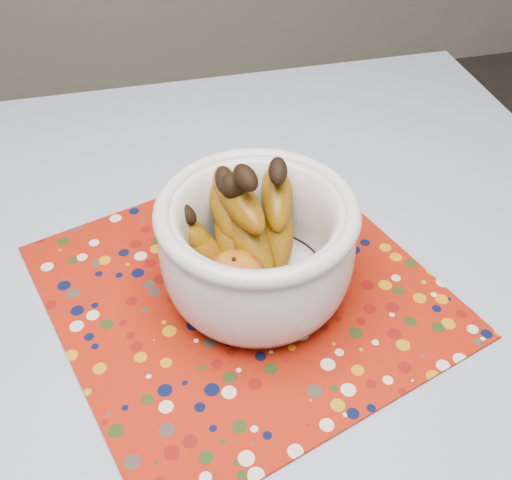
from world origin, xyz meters
TOP-DOWN VIEW (x-y plane):
  - table at (0.00, 0.00)m, footprint 1.20×1.20m
  - tablecloth at (0.00, 0.00)m, footprint 1.32×1.32m
  - placemat at (0.08, 0.09)m, footprint 0.57×0.57m
  - fruit_bowl at (0.10, 0.09)m, footprint 0.26×0.24m

SIDE VIEW (x-z plane):
  - table at x=0.00m, z-range 0.30..1.05m
  - tablecloth at x=0.00m, z-range 0.75..0.76m
  - placemat at x=0.08m, z-range 0.76..0.76m
  - fruit_bowl at x=0.10m, z-range 0.75..0.94m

